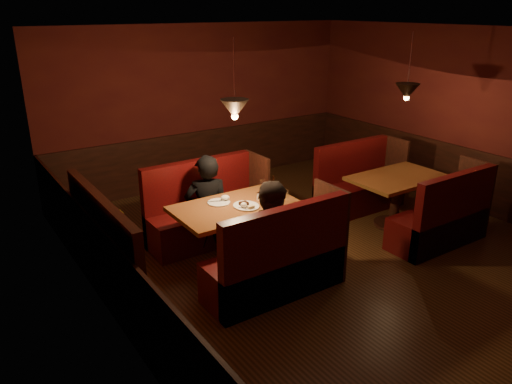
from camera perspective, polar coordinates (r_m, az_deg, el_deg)
room at (r=6.48m, az=6.50°, el=1.23°), size 6.02×7.02×2.92m
main_table at (r=6.33m, az=-2.14°, el=-3.12°), size 1.55×0.94×1.09m
main_bench_far at (r=7.15m, az=-5.73°, el=-2.70°), size 1.71×0.61×1.17m
main_bench_near at (r=5.80m, az=2.71°, el=-8.44°), size 1.71×0.61×1.17m
second_table at (r=7.79m, az=15.78°, el=0.31°), size 1.40×0.90×0.79m
second_bench_far at (r=8.42m, az=11.50°, el=0.50°), size 1.55×0.58×1.11m
second_bench_near at (r=7.43m, az=20.62°, el=-3.20°), size 1.55×0.58×1.11m
diner_a at (r=6.74m, az=-5.66°, el=0.18°), size 0.72×0.60×1.69m
diner_b at (r=5.82m, az=2.20°, el=-3.31°), size 0.92×0.79×1.66m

